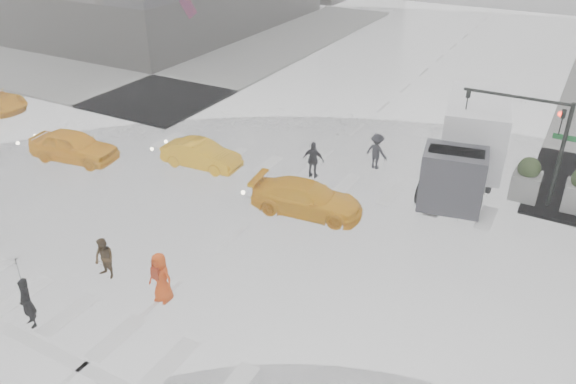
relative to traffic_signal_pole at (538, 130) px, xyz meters
The scene contains 15 objects.
ground 12.47m from the traffic_signal_pole, 138.36° to the right, with size 120.00×120.00×0.00m, color black.
sidewalk_nw 30.21m from the traffic_signal_pole, 161.58° to the left, with size 35.00×35.00×0.15m, color gray.
road_markings 12.47m from the traffic_signal_pole, 138.36° to the right, with size 18.00×48.00×0.01m, color silver, non-canonical shape.
traffic_signal_pole is the anchor object (origin of this frame).
planter_west 3.01m from the traffic_signal_pole, behind, with size 1.10×1.10×1.80m.
planter_mid 2.24m from the traffic_signal_pole, 91.76° to the left, with size 1.10×1.10×1.80m.
pedestrian_black 18.87m from the traffic_signal_pole, 128.06° to the right, with size 1.16×1.18×2.43m.
pedestrian_brown 16.68m from the traffic_signal_pole, 133.31° to the right, with size 0.72×0.56×1.49m, color #422E17.
pedestrian_orange 15.14m from the traffic_signal_pole, 126.59° to the right, with size 0.86×0.57×1.73m.
pedestrian_far_a 9.15m from the traffic_signal_pole, 166.07° to the right, with size 1.00×0.61×1.70m, color black.
pedestrian_far_b 6.89m from the traffic_signal_pole, behind, with size 1.09×0.60×1.69m, color black.
taxi_front 20.35m from the traffic_signal_pole, 162.70° to the right, with size 1.73×4.30×1.46m, color #FFAC0D.
taxi_mid 14.31m from the traffic_signal_pole, 164.76° to the right, with size 1.32×3.77×1.24m, color #FFAC0D.
taxi_rear 9.32m from the traffic_signal_pole, 145.86° to the right, with size 1.82×3.96×1.30m, color #FFAC0D.
box_truck 2.92m from the traffic_signal_pole, 167.97° to the left, with size 2.52×6.73×3.58m.
Camera 1 is at (10.29, -14.30, 11.55)m, focal length 35.00 mm.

